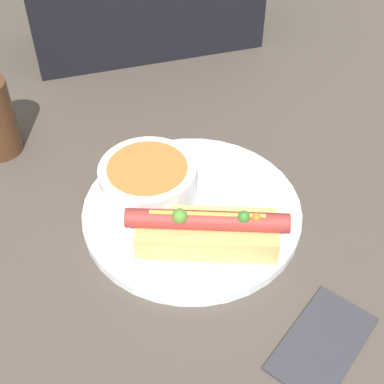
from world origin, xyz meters
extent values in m
plane|color=#4C4238|center=(0.00, 0.00, 0.00)|extent=(4.00, 4.00, 0.00)
cylinder|color=white|center=(0.00, 0.00, 0.01)|extent=(0.27, 0.27, 0.01)
cube|color=#DBAD60|center=(0.00, -0.06, 0.03)|extent=(0.17, 0.11, 0.03)
cylinder|color=#9E332D|center=(0.00, -0.06, 0.05)|extent=(0.18, 0.08, 0.02)
sphere|color=#387A28|center=(0.04, -0.07, 0.06)|extent=(0.01, 0.01, 0.01)
sphere|color=orange|center=(0.05, -0.08, 0.06)|extent=(0.01, 0.01, 0.01)
sphere|color=#518C2D|center=(-0.03, -0.05, 0.06)|extent=(0.02, 0.02, 0.02)
cylinder|color=gold|center=(0.00, -0.06, 0.06)|extent=(0.12, 0.05, 0.01)
cylinder|color=white|center=(-0.05, 0.04, 0.04)|extent=(0.12, 0.12, 0.05)
cylinder|color=#C67533|center=(-0.05, 0.04, 0.05)|extent=(0.10, 0.10, 0.01)
cube|color=#B7B7BC|center=(-0.07, -0.02, 0.02)|extent=(0.03, 0.11, 0.00)
ellipsoid|color=#B7B7BC|center=(-0.05, 0.05, 0.02)|extent=(0.04, 0.04, 0.01)
cube|color=#333338|center=(0.08, -0.21, 0.00)|extent=(0.14, 0.13, 0.01)
camera|label=1|loc=(-0.13, -0.43, 0.49)|focal=50.00mm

